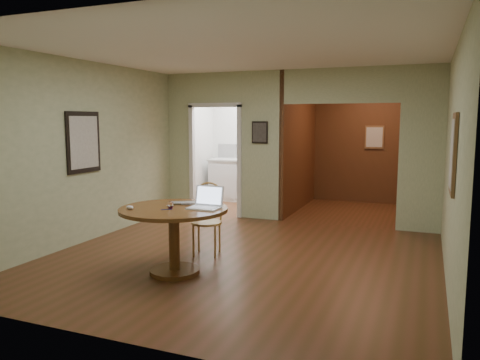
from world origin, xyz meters
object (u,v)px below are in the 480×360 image
at_px(dining_table, 174,225).
at_px(open_laptop, 206,202).
at_px(chair, 208,214).
at_px(closed_laptop, 186,204).

relative_size(dining_table, open_laptop, 3.52).
distance_m(chair, closed_laptop, 0.75).
height_order(open_laptop, closed_laptop, open_laptop).
bearing_deg(open_laptop, dining_table, -158.47).
bearing_deg(dining_table, open_laptop, 20.48).
height_order(chair, closed_laptop, chair).
distance_m(dining_table, open_laptop, 0.47).
xyz_separation_m(dining_table, chair, (-0.00, 0.91, -0.05)).
bearing_deg(closed_laptop, open_laptop, -42.64).
bearing_deg(closed_laptop, dining_table, -130.97).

